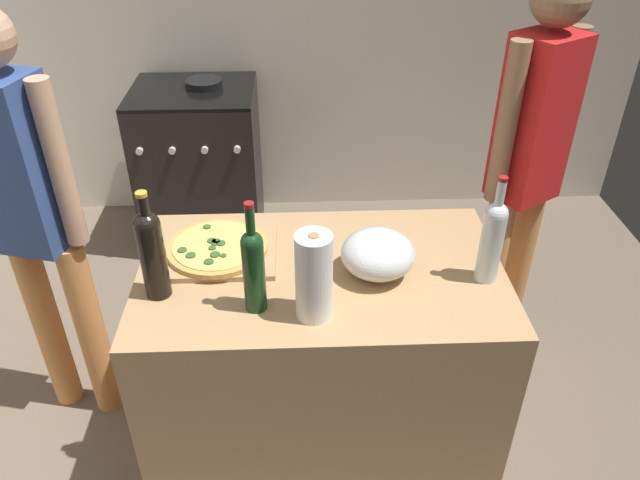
{
  "coord_description": "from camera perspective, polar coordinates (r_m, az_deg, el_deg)",
  "views": [
    {
      "loc": [
        0.01,
        -0.9,
        2.09
      ],
      "look_at": [
        0.08,
        0.83,
        0.93
      ],
      "focal_mm": 34.19,
      "sensor_mm": 36.0,
      "label": 1
    }
  ],
  "objects": [
    {
      "name": "mixing_bowl",
      "position": [
        1.98,
        5.43,
        -1.3
      ],
      "size": [
        0.24,
        0.24,
        0.15
      ],
      "color": "#B2B2B7",
      "rests_on": "counter"
    },
    {
      "name": "wine_bottle_green",
      "position": [
        1.97,
        15.82,
        0.21
      ],
      "size": [
        0.07,
        0.07,
        0.37
      ],
      "color": "silver",
      "rests_on": "counter"
    },
    {
      "name": "ground_plane",
      "position": [
        3.07,
        -1.88,
        -9.32
      ],
      "size": [
        4.19,
        3.3,
        0.02
      ],
      "primitive_type": "cube",
      "color": "#6B5B4C"
    },
    {
      "name": "cutting_board",
      "position": [
        2.12,
        -9.53,
        -1.12
      ],
      "size": [
        0.4,
        0.32,
        0.02
      ],
      "primitive_type": "cube",
      "color": "tan",
      "rests_on": "counter"
    },
    {
      "name": "pizza",
      "position": [
        2.11,
        -9.6,
        -0.66
      ],
      "size": [
        0.34,
        0.34,
        0.03
      ],
      "color": "tan",
      "rests_on": "cutting_board"
    },
    {
      "name": "wine_bottle_amber",
      "position": [
        1.9,
        -15.49,
        -0.94
      ],
      "size": [
        0.08,
        0.08,
        0.37
      ],
      "color": "black",
      "rests_on": "counter"
    },
    {
      "name": "person_in_red",
      "position": [
        2.56,
        18.8,
        7.07
      ],
      "size": [
        0.35,
        0.29,
        1.73
      ],
      "color": "#D88C4C",
      "rests_on": "ground_plane"
    },
    {
      "name": "kitchen_wall_rear",
      "position": [
        3.73,
        -2.61,
        21.51
      ],
      "size": [
        4.19,
        0.1,
        2.6
      ],
      "primitive_type": "cube",
      "color": "silver",
      "rests_on": "ground_plane"
    },
    {
      "name": "counter",
      "position": [
        2.32,
        0.11,
        -11.54
      ],
      "size": [
        1.22,
        0.74,
        0.88
      ],
      "primitive_type": "cube",
      "color": "tan",
      "rests_on": "ground_plane"
    },
    {
      "name": "paper_towel_roll",
      "position": [
        1.76,
        -0.57,
        -3.46
      ],
      "size": [
        0.11,
        0.11,
        0.29
      ],
      "color": "white",
      "rests_on": "counter"
    },
    {
      "name": "stove",
      "position": [
        3.67,
        -11.11,
        6.87
      ],
      "size": [
        0.68,
        0.61,
        0.97
      ],
      "color": "black",
      "rests_on": "ground_plane"
    },
    {
      "name": "wine_bottle_dark",
      "position": [
        1.79,
        -6.25,
        -2.45
      ],
      "size": [
        0.07,
        0.07,
        0.37
      ],
      "color": "#143819",
      "rests_on": "counter"
    },
    {
      "name": "person_in_stripes",
      "position": [
        2.39,
        -25.22,
        2.46
      ],
      "size": [
        0.37,
        0.25,
        1.68
      ],
      "color": "#D88C4C",
      "rests_on": "ground_plane"
    }
  ]
}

